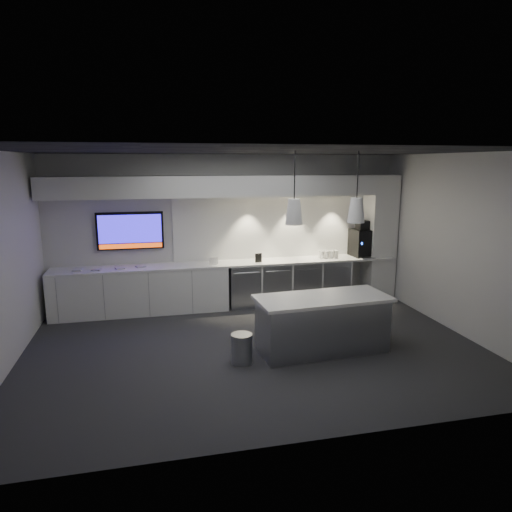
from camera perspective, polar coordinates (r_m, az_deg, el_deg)
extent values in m
plane|color=#2B2B2D|center=(7.26, -0.09, -11.41)|extent=(7.00, 7.00, 0.00)
plane|color=black|center=(6.69, -0.10, 12.98)|extent=(7.00, 7.00, 0.00)
plane|color=silver|center=(9.24, -3.55, 3.23)|extent=(7.00, 0.00, 7.00)
plane|color=silver|center=(4.49, 7.05, -5.83)|extent=(7.00, 0.00, 7.00)
plane|color=silver|center=(8.31, 24.15, 1.31)|extent=(0.00, 7.00, 7.00)
cube|color=white|center=(9.03, -3.16, -0.95)|extent=(6.80, 0.65, 0.04)
cube|color=white|center=(9.02, -14.17, -4.25)|extent=(3.30, 0.63, 0.86)
cube|color=#95989D|center=(9.19, -1.59, -3.65)|extent=(0.60, 0.61, 0.85)
cube|color=#95989D|center=(9.33, 2.22, -3.42)|extent=(0.60, 0.61, 0.85)
cube|color=#95989D|center=(9.51, 5.89, -3.18)|extent=(0.60, 0.61, 0.85)
cube|color=#95989D|center=(9.72, 9.41, -2.95)|extent=(0.60, 0.61, 0.85)
cube|color=white|center=(9.48, 3.66, 3.75)|extent=(4.60, 0.03, 1.30)
cube|color=white|center=(8.85, -3.30, 8.73)|extent=(6.90, 0.60, 0.40)
cube|color=white|center=(10.02, 15.15, 2.35)|extent=(0.55, 0.55, 2.60)
cube|color=black|center=(9.07, -15.44, 3.06)|extent=(1.25, 0.06, 0.72)
cube|color=#1F14BF|center=(9.03, -15.46, 3.28)|extent=(1.17, 0.00, 0.54)
cube|color=#C73D0B|center=(9.08, -15.35, 1.22)|extent=(1.17, 0.00, 0.09)
cube|color=#95989D|center=(7.11, 8.27, -8.55)|extent=(1.97, 0.90, 0.81)
cube|color=white|center=(6.98, 8.37, -5.25)|extent=(2.07, 1.00, 0.05)
cylinder|color=#95989D|center=(6.69, -1.80, -11.49)|extent=(0.40, 0.40, 0.43)
cube|color=black|center=(9.86, 13.09, 1.63)|extent=(0.45, 0.49, 0.57)
cube|color=black|center=(9.81, 13.19, 3.81)|extent=(0.24, 0.24, 0.19)
cube|color=#95989D|center=(9.69, 13.67, -0.20)|extent=(0.32, 0.22, 0.03)
cube|color=black|center=(9.03, 0.31, -0.23)|extent=(0.14, 0.05, 0.18)
cube|color=white|center=(8.85, -5.29, -0.65)|extent=(0.18, 0.07, 0.14)
cube|color=#ACACAC|center=(8.95, -21.43, -1.65)|extent=(0.17, 0.17, 0.02)
cube|color=#ACACAC|center=(8.88, -19.32, -1.60)|extent=(0.19, 0.19, 0.02)
cube|color=#ACACAC|center=(8.86, -16.65, -1.46)|extent=(0.20, 0.20, 0.02)
cube|color=#ACACAC|center=(8.90, -14.24, -1.27)|extent=(0.20, 0.20, 0.02)
cone|color=white|center=(6.56, 4.78, 5.53)|extent=(0.26, 0.26, 0.37)
cylinder|color=black|center=(6.52, 4.86, 10.19)|extent=(0.02, 0.02, 0.70)
cone|color=white|center=(6.91, 12.43, 5.61)|extent=(0.26, 0.26, 0.37)
cylinder|color=black|center=(6.88, 12.62, 10.03)|extent=(0.02, 0.02, 0.70)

